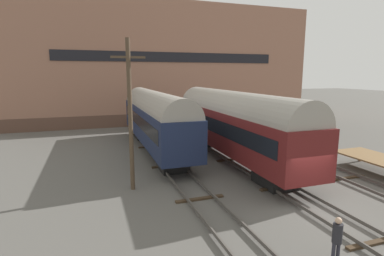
{
  "coord_description": "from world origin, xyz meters",
  "views": [
    {
      "loc": [
        -9.98,
        -10.66,
        6.4
      ],
      "look_at": [
        -2.45,
        11.4,
        2.2
      ],
      "focal_mm": 28.0,
      "sensor_mm": 36.0,
      "label": 1
    }
  ],
  "objects_px": {
    "train_car_maroon": "(234,122)",
    "person_worker": "(337,237)",
    "utility_pole": "(130,114)",
    "train_car_navy": "(155,117)"
  },
  "relations": [
    {
      "from": "train_car_maroon",
      "to": "person_worker",
      "type": "height_order",
      "value": "train_car_maroon"
    },
    {
      "from": "utility_pole",
      "to": "train_car_maroon",
      "type": "bearing_deg",
      "value": 23.26
    },
    {
      "from": "train_car_maroon",
      "to": "person_worker",
      "type": "distance_m",
      "value": 12.9
    },
    {
      "from": "utility_pole",
      "to": "train_car_navy",
      "type": "bearing_deg",
      "value": 69.5
    },
    {
      "from": "utility_pole",
      "to": "person_worker",
      "type": "bearing_deg",
      "value": -58.61
    },
    {
      "from": "person_worker",
      "to": "utility_pole",
      "type": "xyz_separation_m",
      "value": [
        -5.56,
        9.11,
        3.26
      ]
    },
    {
      "from": "train_car_navy",
      "to": "train_car_maroon",
      "type": "bearing_deg",
      "value": -44.37
    },
    {
      "from": "train_car_navy",
      "to": "person_worker",
      "type": "height_order",
      "value": "train_car_navy"
    },
    {
      "from": "train_car_maroon",
      "to": "utility_pole",
      "type": "bearing_deg",
      "value": -156.74
    },
    {
      "from": "train_car_maroon",
      "to": "utility_pole",
      "type": "distance_m",
      "value": 8.77
    }
  ]
}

